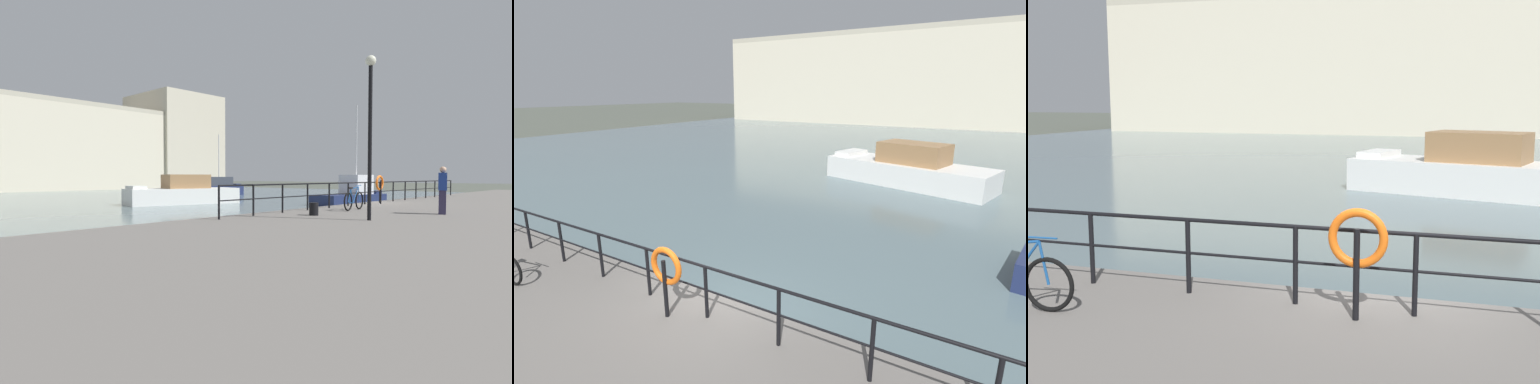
{
  "view_description": "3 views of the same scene",
  "coord_description": "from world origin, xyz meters",
  "views": [
    {
      "loc": [
        -19.08,
        -10.2,
        2.15
      ],
      "look_at": [
        -1.33,
        6.15,
        1.23
      ],
      "focal_mm": 28.76,
      "sensor_mm": 36.0,
      "label": 1
    },
    {
      "loc": [
        4.81,
        -5.56,
        4.99
      ],
      "look_at": [
        -2.87,
        6.99,
        1.05
      ],
      "focal_mm": 26.64,
      "sensor_mm": 36.0,
      "label": 2
    },
    {
      "loc": [
        1.31,
        -8.7,
        3.55
      ],
      "look_at": [
        -3.25,
        5.37,
        1.37
      ],
      "focal_mm": 45.26,
      "sensor_mm": 36.0,
      "label": 3
    }
  ],
  "objects": [
    {
      "name": "ground_plane",
      "position": [
        0.0,
        0.0,
        0.0
      ],
      "size": [
        240.0,
        240.0,
        0.0
      ],
      "primitive_type": "plane",
      "color": "#4C5147"
    },
    {
      "name": "water_basin",
      "position": [
        0.0,
        30.2,
        0.01
      ],
      "size": [
        80.0,
        60.0,
        0.01
      ],
      "primitive_type": "cube",
      "color": "slate",
      "rests_on": "ground_plane"
    },
    {
      "name": "moored_cabin_cruiser",
      "position": [
        0.59,
        15.74,
        0.85
      ],
      "size": [
        9.12,
        4.95,
        2.29
      ],
      "rotation": [
        0.0,
        0.0,
        2.89
      ],
      "color": "white",
      "rests_on": "water_basin"
    },
    {
      "name": "quay_railing",
      "position": [
        0.47,
        -0.75,
        1.55
      ],
      "size": [
        22.05,
        0.07,
        1.08
      ],
      "color": "black",
      "rests_on": "quay_promenade"
    },
    {
      "name": "life_ring_stand",
      "position": [
        -0.21,
        -1.07,
        1.79
      ],
      "size": [
        0.75,
        0.16,
        1.4
      ],
      "color": "black",
      "rests_on": "quay_promenade"
    }
  ]
}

